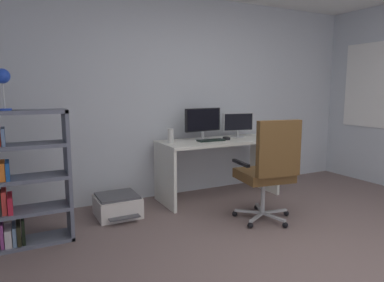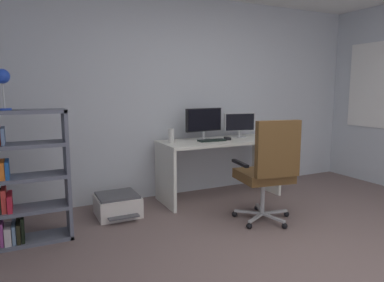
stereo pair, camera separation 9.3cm
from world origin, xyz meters
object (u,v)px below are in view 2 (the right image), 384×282
at_px(desk_lamp, 2,80).
at_px(monitor_main, 204,121).
at_px(printer, 118,205).
at_px(monitor_secondary, 240,123).
at_px(desktop_speaker, 171,136).
at_px(desk, 219,155).
at_px(bookshelf, 19,183).
at_px(office_chair, 269,168).
at_px(keyboard, 212,140).
at_px(computer_mouse, 227,139).

bearing_deg(desk_lamp, monitor_main, 12.91).
xyz_separation_m(desk_lamp, printer, (1.01, 0.32, -1.34)).
bearing_deg(monitor_secondary, desktop_speaker, -177.28).
distance_m(desk, bookshelf, 2.33).
bearing_deg(bookshelf, office_chair, -14.62).
relative_size(desktop_speaker, desk_lamp, 0.49).
relative_size(desktop_speaker, office_chair, 0.16).
distance_m(keyboard, bookshelf, 2.19).
relative_size(desk, printer, 2.90).
height_order(monitor_secondary, office_chair, office_chair).
bearing_deg(keyboard, desktop_speaker, 171.57).
relative_size(desktop_speaker, bookshelf, 0.14).
xyz_separation_m(monitor_main, computer_mouse, (0.27, -0.14, -0.22)).
xyz_separation_m(monitor_secondary, computer_mouse, (-0.27, -0.14, -0.17)).
distance_m(desk, desk_lamp, 2.56).
bearing_deg(desk_lamp, office_chair, -14.21).
height_order(monitor_main, desk_lamp, desk_lamp).
height_order(monitor_secondary, keyboard, monitor_secondary).
height_order(desk_lamp, printer, desk_lamp).
relative_size(keyboard, desk_lamp, 0.98).
relative_size(office_chair, printer, 2.07).
relative_size(monitor_secondary, desk_lamp, 1.25).
height_order(monitor_main, office_chair, monitor_main).
bearing_deg(desk_lamp, bookshelf, 0.68).
height_order(desktop_speaker, bookshelf, bookshelf).
bearing_deg(office_chair, bookshelf, 165.38).
relative_size(monitor_main, printer, 0.98).
distance_m(desk, computer_mouse, 0.23).
relative_size(keyboard, printer, 0.65).
bearing_deg(printer, keyboard, 1.66).
distance_m(keyboard, computer_mouse, 0.23).
bearing_deg(printer, computer_mouse, 1.72).
distance_m(desk, monitor_secondary, 0.53).
relative_size(desk, keyboard, 4.48).
bearing_deg(printer, monitor_secondary, 6.05).
distance_m(monitor_main, desktop_speaker, 0.49).
bearing_deg(desk, computer_mouse, -23.47).
height_order(monitor_main, keyboard, monitor_main).
xyz_separation_m(desk, monitor_secondary, (0.36, 0.10, 0.38)).
xyz_separation_m(computer_mouse, desk_lamp, (-2.45, -0.36, 0.70)).
bearing_deg(office_chair, monitor_main, 98.81).
bearing_deg(desktop_speaker, bookshelf, -164.67).
bearing_deg(monitor_main, monitor_secondary, 0.01).
xyz_separation_m(desk, office_chair, (-0.00, -1.00, 0.04)).
bearing_deg(office_chair, monitor_secondary, 71.52).
bearing_deg(monitor_secondary, bookshelf, -169.33).
xyz_separation_m(computer_mouse, printer, (-1.44, -0.04, -0.65)).
distance_m(monitor_secondary, computer_mouse, 0.35).
bearing_deg(office_chair, desktop_speaker, 121.27).
relative_size(office_chair, bookshelf, 0.90).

